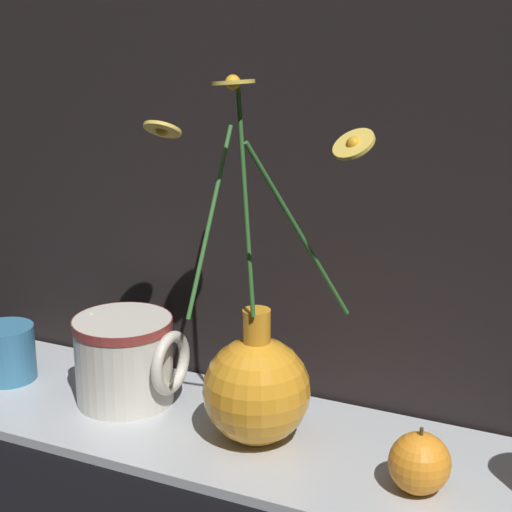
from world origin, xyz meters
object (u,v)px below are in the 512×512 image
object	(u,v)px
ceramic_pitcher	(125,356)
orange_fruit	(420,463)
vase_with_flowers	(256,384)
yellow_mug	(6,352)

from	to	relation	value
ceramic_pitcher	orange_fruit	world-z (taller)	ceramic_pitcher
vase_with_flowers	orange_fruit	world-z (taller)	vase_with_flowers
vase_with_flowers	yellow_mug	xyz separation A→B (m)	(-0.38, 0.01, -0.03)
ceramic_pitcher	orange_fruit	bearing A→B (deg)	-7.09
orange_fruit	vase_with_flowers	bearing A→B (deg)	172.26
vase_with_flowers	yellow_mug	bearing A→B (deg)	178.35
vase_with_flowers	orange_fruit	size ratio (longest dim) A/B	5.71
yellow_mug	ceramic_pitcher	bearing A→B (deg)	3.36
vase_with_flowers	orange_fruit	bearing A→B (deg)	-7.74
ceramic_pitcher	yellow_mug	bearing A→B (deg)	-176.64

